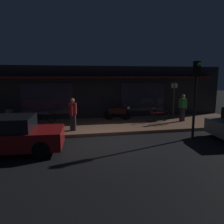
{
  "coord_description": "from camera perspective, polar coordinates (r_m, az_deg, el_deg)",
  "views": [
    {
      "loc": [
        -1.9,
        -9.24,
        2.93
      ],
      "look_at": [
        0.46,
        2.4,
        0.95
      ],
      "focal_mm": 34.6,
      "sensor_mm": 36.0,
      "label": 1
    }
  ],
  "objects": [
    {
      "name": "ground_plane",
      "position": [
        9.88,
        0.13,
        -7.79
      ],
      "size": [
        60.0,
        60.0,
        0.0
      ],
      "primitive_type": "plane",
      "color": "black"
    },
    {
      "name": "sidewalk_slab",
      "position": [
        12.71,
        -2.59,
        -3.53
      ],
      "size": [
        18.0,
        4.0,
        0.15
      ],
      "primitive_type": "cube",
      "color": "#8C6047",
      "rests_on": "ground_plane"
    },
    {
      "name": "storefront_building",
      "position": [
        15.79,
        -4.56,
        5.34
      ],
      "size": [
        18.0,
        3.3,
        3.6
      ],
      "color": "black",
      "rests_on": "ground_plane"
    },
    {
      "name": "motorcycle",
      "position": [
        13.88,
        1.56,
        -0.01
      ],
      "size": [
        1.66,
        0.71,
        0.97
      ],
      "color": "black",
      "rests_on": "sidewalk_slab"
    },
    {
      "name": "bicycle_parked",
      "position": [
        13.64,
        11.9,
        -0.97
      ],
      "size": [
        1.65,
        0.42,
        0.91
      ],
      "color": "black",
      "rests_on": "sidewalk_slab"
    },
    {
      "name": "bicycle_extra",
      "position": [
        13.78,
        -17.71,
        -1.11
      ],
      "size": [
        1.57,
        0.66,
        0.91
      ],
      "color": "black",
      "rests_on": "sidewalk_slab"
    },
    {
      "name": "person_photographer",
      "position": [
        11.24,
        -10.34,
        -0.43
      ],
      "size": [
        0.42,
        0.61,
        1.67
      ],
      "color": "#28232D",
      "rests_on": "sidewalk_slab"
    },
    {
      "name": "person_bystander",
      "position": [
        14.04,
        18.16,
        1.2
      ],
      "size": [
        0.43,
        0.6,
        1.67
      ],
      "color": "#28232D",
      "rests_on": "sidewalk_slab"
    },
    {
      "name": "sign_post",
      "position": [
        15.26,
        16.04,
        3.76
      ],
      "size": [
        0.44,
        0.09,
        2.4
      ],
      "color": "#47474C",
      "rests_on": "sidewalk_slab"
    },
    {
      "name": "trash_bin",
      "position": [
        14.16,
        -25.54,
        -0.86
      ],
      "size": [
        0.48,
        0.48,
        0.93
      ],
      "color": "#2D4C33",
      "rests_on": "sidewalk_slab"
    },
    {
      "name": "traffic_light_pole",
      "position": [
        10.66,
        21.24,
        6.4
      ],
      "size": [
        0.24,
        0.33,
        3.6
      ],
      "color": "black",
      "rests_on": "ground_plane"
    },
    {
      "name": "parked_car_far",
      "position": [
        9.22,
        -26.07,
        -5.49
      ],
      "size": [
        4.2,
        2.02,
        1.42
      ],
      "color": "black",
      "rests_on": "ground_plane"
    }
  ]
}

